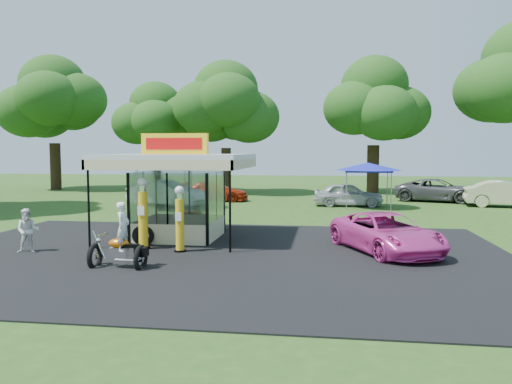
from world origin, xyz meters
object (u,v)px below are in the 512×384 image
at_px(gas_station_kiosk, 179,194).
at_px(kiosk_car, 194,220).
at_px(gas_pump_left, 143,215).
at_px(tent_east, 368,167).
at_px(pink_sedan, 386,233).
at_px(tent_west, 163,159).
at_px(bg_car_c, 348,195).
at_px(spectator_west, 28,231).
at_px(gas_pump_right, 180,221).
at_px(bg_car_a, 166,193).
at_px(bg_car_b, 216,191).
at_px(bg_car_d, 438,190).
at_px(motorcycle, 121,242).
at_px(bg_car_e, 507,194).

height_order(gas_station_kiosk, kiosk_car, gas_station_kiosk).
height_order(gas_pump_left, tent_east, tent_east).
relative_size(pink_sedan, tent_west, 1.03).
bearing_deg(bg_car_c, spectator_west, 143.76).
bearing_deg(gas_station_kiosk, gas_pump_right, -72.98).
bearing_deg(spectator_west, pink_sedan, -14.27).
height_order(gas_pump_left, bg_car_c, gas_pump_left).
bearing_deg(tent_east, bg_car_a, -176.59).
relative_size(gas_station_kiosk, bg_car_b, 1.16).
bearing_deg(tent_west, gas_pump_right, -69.11).
relative_size(bg_car_b, bg_car_d, 0.81).
bearing_deg(tent_east, pink_sedan, -92.01).
xyz_separation_m(pink_sedan, bg_car_c, (-0.66, 14.87, 0.07)).
bearing_deg(tent_east, spectator_west, -128.73).
height_order(gas_pump_left, gas_pump_right, gas_pump_left).
relative_size(gas_pump_left, bg_car_a, 0.51).
relative_size(motorcycle, pink_sedan, 0.42).
bearing_deg(motorcycle, pink_sedan, 26.02).
bearing_deg(gas_station_kiosk, tent_east, 56.12).
relative_size(motorcycle, bg_car_b, 0.45).
bearing_deg(tent_west, pink_sedan, -45.00).
height_order(gas_station_kiosk, spectator_west, gas_station_kiosk).
bearing_deg(gas_station_kiosk, bg_car_e, 39.35).
distance_m(kiosk_car, pink_sedan, 8.76).
height_order(motorcycle, bg_car_d, motorcycle).
xyz_separation_m(gas_pump_right, motorcycle, (-1.04, -2.54, -0.30)).
bearing_deg(gas_pump_left, bg_car_d, 53.95).
relative_size(gas_station_kiosk, kiosk_car, 1.92).
height_order(motorcycle, tent_west, tent_west).
xyz_separation_m(bg_car_c, bg_car_d, (6.37, 3.91, 0.05)).
xyz_separation_m(bg_car_d, tent_east, (-5.21, -4.68, 1.75)).
xyz_separation_m(gas_station_kiosk, motorcycle, (-0.23, -5.19, -0.98)).
bearing_deg(pink_sedan, gas_station_kiosk, 143.70).
xyz_separation_m(bg_car_e, tent_west, (-21.22, -3.67, 2.18)).
distance_m(gas_station_kiosk, tent_west, 11.21).
xyz_separation_m(kiosk_car, bg_car_b, (-1.98, 13.19, 0.20)).
xyz_separation_m(gas_pump_left, kiosk_car, (0.62, 4.57, -0.76)).
distance_m(bg_car_b, bg_car_d, 15.64).
relative_size(gas_pump_left, motorcycle, 1.25).
height_order(bg_car_a, bg_car_e, bg_car_e).
relative_size(bg_car_c, tent_east, 1.10).
bearing_deg(bg_car_b, tent_east, -102.89).
height_order(gas_pump_left, motorcycle, gas_pump_left).
xyz_separation_m(gas_station_kiosk, bg_car_e, (17.08, 14.00, -0.95)).
relative_size(gas_pump_right, tent_east, 0.57).
bearing_deg(gas_pump_left, kiosk_car, 82.33).
distance_m(bg_car_b, bg_car_c, 9.43).
bearing_deg(pink_sedan, spectator_west, 163.81).
bearing_deg(tent_east, kiosk_car, -129.23).
height_order(gas_station_kiosk, bg_car_b, gas_station_kiosk).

